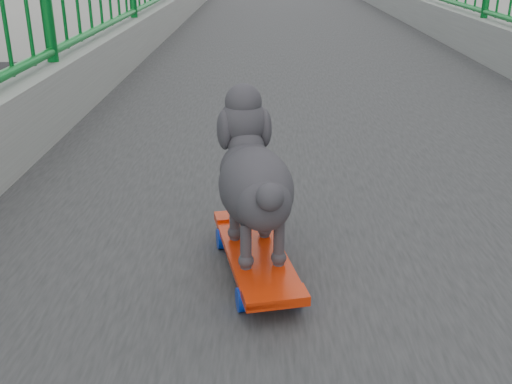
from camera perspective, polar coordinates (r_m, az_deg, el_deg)
The scene contains 2 objects.
skateboard at distance 1.62m, azimuth -0.02°, elevation -6.17°, with size 0.26×0.54×0.07m.
poodle at distance 1.55m, azimuth -0.20°, elevation 1.44°, with size 0.25×0.45×0.38m.
Camera 1 is at (-0.36, 1.03, 7.82)m, focal length 42.00 mm.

